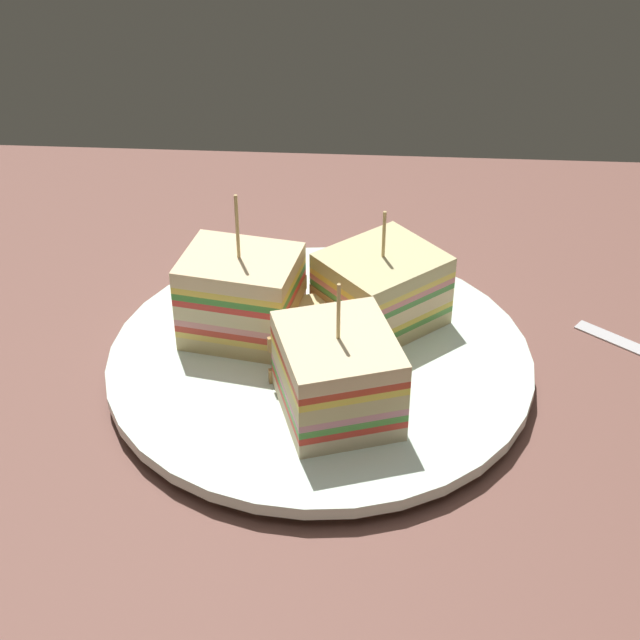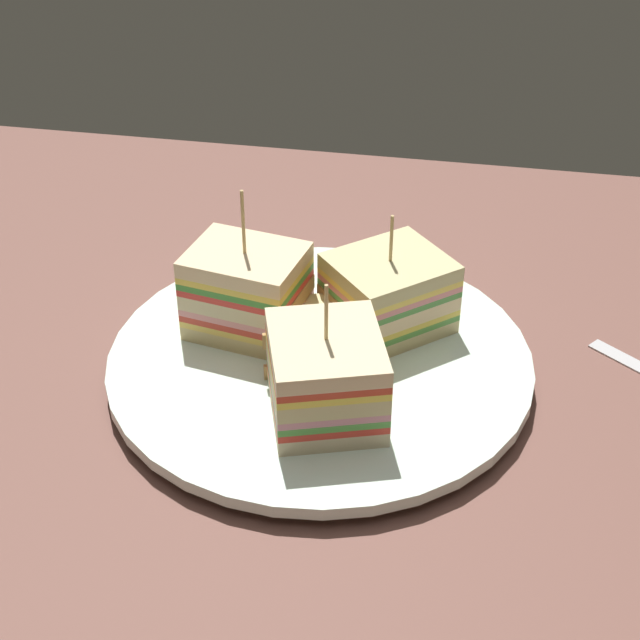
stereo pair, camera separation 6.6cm
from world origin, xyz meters
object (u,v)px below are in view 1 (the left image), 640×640
plate (320,362)px  sandwich_wedge_1 (381,289)px  sandwich_wedge_2 (242,297)px  chip_pile (312,333)px  sandwich_wedge_0 (337,375)px

plate → sandwich_wedge_1: 7.00cm
plate → sandwich_wedge_2: (-5.70, 2.24, 3.84)cm
plate → chip_pile: chip_pile is taller
sandwich_wedge_0 → chip_pile: sandwich_wedge_0 is taller
sandwich_wedge_2 → plate: bearing=-11.0°
sandwich_wedge_0 → sandwich_wedge_1: sandwich_wedge_0 is taller
sandwich_wedge_1 → chip_pile: (-4.75, -3.62, -1.48)cm
sandwich_wedge_0 → sandwich_wedge_2: size_ratio=0.87×
plate → sandwich_wedge_1: bearing=47.3°
sandwich_wedge_1 → sandwich_wedge_0: bearing=34.4°
sandwich_wedge_0 → sandwich_wedge_2: sandwich_wedge_2 is taller
sandwich_wedge_0 → sandwich_wedge_1: bearing=-32.4°
sandwich_wedge_0 → plate: bearing=-4.0°
sandwich_wedge_0 → chip_pile: (-2.10, 6.81, -1.63)cm
sandwich_wedge_2 → sandwich_wedge_0: bearing=-38.2°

